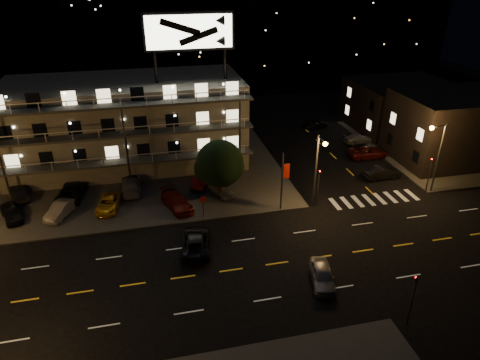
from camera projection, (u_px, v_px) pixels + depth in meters
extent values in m
plane|color=black|center=(254.00, 267.00, 36.01)|extent=(140.00, 140.00, 0.00)
cube|color=#393936|center=(97.00, 178.00, 50.54)|extent=(44.00, 24.00, 0.15)
cube|color=#393936|center=(427.00, 146.00, 59.28)|extent=(16.00, 24.00, 0.15)
cube|color=gray|center=(127.00, 125.00, 52.56)|extent=(28.00, 12.00, 10.00)
cube|color=gray|center=(122.00, 83.00, 50.16)|extent=(28.00, 12.00, 0.50)
cube|color=#393936|center=(129.00, 161.00, 47.42)|extent=(28.00, 1.80, 0.25)
cube|color=#393936|center=(125.00, 134.00, 45.96)|extent=(28.00, 1.80, 0.25)
cube|color=#393936|center=(121.00, 106.00, 44.49)|extent=(28.00, 1.80, 0.25)
cylinder|color=black|center=(156.00, 67.00, 48.31)|extent=(0.36, 0.36, 3.50)
cylinder|color=black|center=(225.00, 64.00, 49.90)|extent=(0.36, 0.36, 3.50)
cube|color=black|center=(189.00, 31.00, 47.39)|extent=(10.20, 0.50, 4.20)
cube|color=white|center=(189.00, 32.00, 47.13)|extent=(9.60, 0.06, 3.60)
cube|color=black|center=(453.00, 127.00, 53.91)|extent=(14.00, 10.00, 8.50)
cube|color=black|center=(400.00, 105.00, 64.66)|extent=(14.00, 12.00, 7.00)
cube|color=black|center=(173.00, 19.00, 91.25)|extent=(120.00, 20.00, 24.00)
cylinder|color=#2D2D30|center=(316.00, 172.00, 43.07)|extent=(0.20, 0.20, 8.00)
cylinder|color=#2D2D30|center=(322.00, 140.00, 40.64)|extent=(0.12, 1.80, 0.12)
sphere|color=orange|center=(325.00, 144.00, 39.99)|extent=(0.44, 0.44, 0.44)
cylinder|color=#2D2D30|center=(438.00, 159.00, 45.85)|extent=(0.20, 0.20, 8.00)
cylinder|color=#2D2D30|center=(439.00, 126.00, 43.96)|extent=(1.80, 0.12, 0.12)
sphere|color=orange|center=(432.00, 128.00, 43.84)|extent=(0.44, 0.44, 0.44)
cylinder|color=#2D2D30|center=(318.00, 190.00, 44.35)|extent=(0.14, 0.14, 3.60)
imported|color=black|center=(320.00, 170.00, 43.30)|extent=(0.20, 0.16, 1.00)
sphere|color=#FF0C0C|center=(320.00, 171.00, 43.24)|extent=(0.14, 0.14, 0.14)
cylinder|color=#2D2D30|center=(411.00, 304.00, 29.60)|extent=(0.14, 0.14, 3.60)
imported|color=black|center=(417.00, 278.00, 28.55)|extent=(0.20, 0.16, 1.00)
sphere|color=#FF0C0C|center=(416.00, 278.00, 28.70)|extent=(0.14, 0.14, 0.14)
cylinder|color=#2D2D30|center=(429.00, 177.00, 46.93)|extent=(0.14, 0.14, 3.60)
imported|color=black|center=(433.00, 158.00, 45.88)|extent=(0.16, 0.20, 1.00)
sphere|color=#FF0C0C|center=(432.00, 159.00, 45.90)|extent=(0.14, 0.14, 0.14)
cylinder|color=#2D2D30|center=(282.00, 182.00, 42.83)|extent=(0.16, 0.16, 6.40)
cube|color=#B4190C|center=(287.00, 171.00, 42.37)|extent=(0.60, 0.04, 1.60)
cylinder|color=#2D2D30|center=(203.00, 208.00, 42.37)|extent=(0.08, 0.08, 2.20)
cylinder|color=#B4190C|center=(203.00, 199.00, 41.85)|extent=(0.91, 0.04, 0.91)
cylinder|color=black|center=(220.00, 188.00, 45.75)|extent=(0.48, 0.48, 2.31)
sphere|color=black|center=(220.00, 164.00, 44.43)|extent=(5.01, 5.01, 5.01)
sphere|color=black|center=(209.00, 168.00, 44.80)|extent=(3.08, 3.08, 3.08)
sphere|color=black|center=(231.00, 167.00, 44.48)|extent=(2.89, 2.89, 2.89)
imported|color=black|center=(11.00, 213.00, 42.09)|extent=(3.08, 4.37, 1.38)
imported|color=gray|center=(61.00, 209.00, 42.72)|extent=(3.03, 4.40, 1.37)
imported|color=gold|center=(109.00, 204.00, 43.88)|extent=(2.76, 4.66, 1.22)
imported|color=#60130D|center=(177.00, 201.00, 44.04)|extent=(3.53, 5.39, 1.45)
imported|color=gray|center=(221.00, 189.00, 46.56)|extent=(2.72, 4.02, 1.27)
imported|color=black|center=(19.00, 193.00, 45.76)|extent=(2.92, 4.50, 1.40)
imported|color=black|center=(72.00, 192.00, 45.90)|extent=(3.18, 5.57, 1.46)
imported|color=gray|center=(131.00, 185.00, 47.30)|extent=(2.15, 5.25, 1.52)
imported|color=black|center=(133.00, 180.00, 48.50)|extent=(2.02, 3.92, 1.28)
imported|color=#60130D|center=(202.00, 180.00, 48.52)|extent=(2.97, 4.37, 1.36)
imported|color=black|center=(382.00, 173.00, 50.34)|extent=(4.47, 1.70, 1.46)
imported|color=#60130D|center=(368.00, 152.00, 55.77)|extent=(5.16, 2.38, 1.43)
imported|color=gray|center=(359.00, 139.00, 60.29)|extent=(4.31, 1.91, 1.23)
imported|color=black|center=(315.00, 123.00, 65.77)|extent=(4.51, 2.75, 1.43)
imported|color=gray|center=(322.00, 275.00, 33.93)|extent=(2.62, 4.50, 1.44)
imported|color=black|center=(196.00, 241.00, 38.01)|extent=(3.40, 5.81, 1.52)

